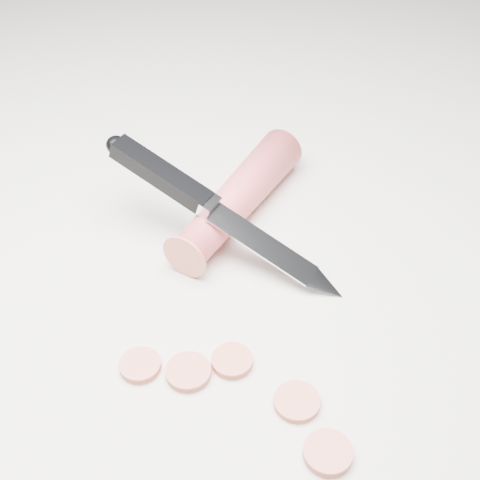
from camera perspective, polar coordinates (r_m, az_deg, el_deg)
name	(u,v)px	position (r m, az deg, el deg)	size (l,w,h in m)	color
ground	(222,309)	(0.54, -1.58, -5.93)	(2.40, 2.40, 0.00)	silver
carrot	(238,197)	(0.61, -0.15, 3.66)	(0.04, 0.04, 0.18)	#D64449
carrot_slice_0	(232,361)	(0.50, -0.69, -10.28)	(0.03, 0.03, 0.01)	#E66854
carrot_slice_1	(297,402)	(0.48, 4.87, -13.59)	(0.03, 0.03, 0.01)	#E66854
carrot_slice_2	(140,365)	(0.51, -8.51, -10.53)	(0.03, 0.03, 0.01)	#E66854
carrot_slice_3	(188,372)	(0.50, -4.43, -11.16)	(0.03, 0.03, 0.01)	#E66854
carrot_slice_4	(328,453)	(0.47, 7.51, -17.57)	(0.03, 0.03, 0.01)	#E66854
kitchen_knife	(222,212)	(0.56, -1.51, 2.41)	(0.16, 0.20, 0.08)	silver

